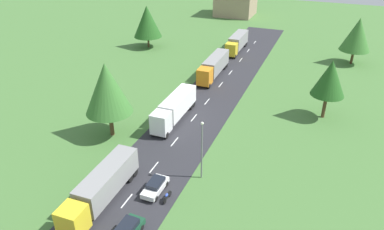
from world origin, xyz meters
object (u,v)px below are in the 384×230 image
Objects in this scene: truck_second at (175,108)px; lamppost_second at (202,147)px; truck_third at (214,66)px; truck_fourth at (237,42)px; tree_maple at (107,88)px; distant_building at (236,1)px; motorcycle_courier at (167,196)px; tree_oak at (147,21)px; tree_pine at (330,78)px; car_third at (155,186)px; tree_elm at (357,34)px; truck_lead at (102,187)px.

truck_second is 1.56× the size of lamppost_second.
truck_third is 16.77m from truck_fourth.
tree_maple reaches higher than distant_building.
motorcycle_courier is 0.17× the size of distant_building.
motorcycle_courier is at bearing -60.28° from tree_oak.
tree_oak reaches higher than distant_building.
tree_pine reaches higher than truck_third.
car_third is at bearing -61.60° from tree_oak.
truck_fourth is at bearing 95.22° from car_third.
truck_second is 11.08m from tree_maple.
tree_elm is at bearing 68.94° from car_third.
tree_pine is (21.17, 9.41, 4.42)m from truck_second.
truck_third is 6.76× the size of motorcycle_courier.
tree_maple is at bearing -132.33° from truck_second.
car_third is 0.52× the size of lamppost_second.
tree_pine is at bearing -98.26° from tree_elm.
lamppost_second is at bearing -108.69° from tree_elm.
truck_third is 24.04m from tree_oak.
tree_maple is (-6.82, 12.46, 5.18)m from truck_lead.
car_third is (4.87, -35.15, -1.36)m from truck_third.
truck_second reaches higher than car_third.
truck_lead is 5.92m from car_third.
tree_oak is at bearing -172.59° from tree_elm.
distant_building reaches higher than lamppost_second.
truck_second is 19.00m from truck_third.
truck_lead is 0.93× the size of truck_third.
tree_elm is at bearing -44.11° from distant_building.
distant_building reaches higher than truck_fourth.
truck_fourth is (-0.20, 55.48, 0.06)m from truck_lead.
tree_pine reaches higher than truck_fourth.
motorcycle_courier is at bearing -109.05° from tree_elm.
truck_second is at bearing 106.43° from car_third.
distant_building is at bearing 75.42° from tree_oak.
motorcycle_courier is 0.21× the size of tree_pine.
tree_pine is (20.95, 29.12, 4.45)m from truck_lead.
truck_fourth is at bearing 13.46° from tree_oak.
tree_elm is (25.25, 17.78, 4.16)m from truck_third.
tree_oak reaches higher than truck_lead.
car_third is at bearing 157.75° from motorcycle_courier.
motorcycle_courier is (1.84, -0.75, -0.26)m from car_third.
tree_elm is at bearing 71.31° from lamppost_second.
truck_fourth reaches higher than truck_third.
truck_fourth is 1.51× the size of lamppost_second.
truck_fourth is (0.02, 35.77, 0.04)m from truck_second.
distant_building is (-31.35, 61.61, -2.26)m from tree_pine.
tree_pine is (16.40, 25.56, 5.75)m from car_third.
motorcycle_courier is 55.26m from tree_oak.
tree_maple is 54.28m from tree_elm.
tree_oak is at bearing -104.58° from distant_building.
truck_second is 1.04× the size of distant_building.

